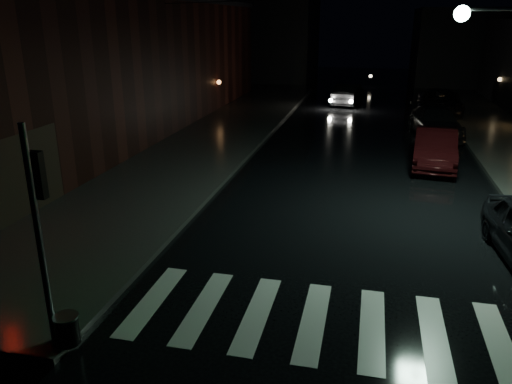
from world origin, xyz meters
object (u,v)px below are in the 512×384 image
Objects in this scene: parked_car_b at (435,148)px; parked_car_c at (435,122)px; oncoming_car at (348,94)px; parked_car_d at (439,102)px.

parked_car_b reaches higher than parked_car_c.
parked_car_c is at bearing 89.39° from parked_car_b.
oncoming_car reaches higher than parked_car_c.
parked_car_d is (0.93, 6.70, 0.06)m from parked_car_c.
parked_car_d is 1.26× the size of oncoming_car.
parked_car_c is at bearing 125.65° from oncoming_car.
parked_car_b reaches higher than oncoming_car.
parked_car_b is 0.91× the size of parked_car_c.
parked_car_d is at bearing 75.38° from parked_car_c.
parked_car_c is 0.89× the size of parked_car_d.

